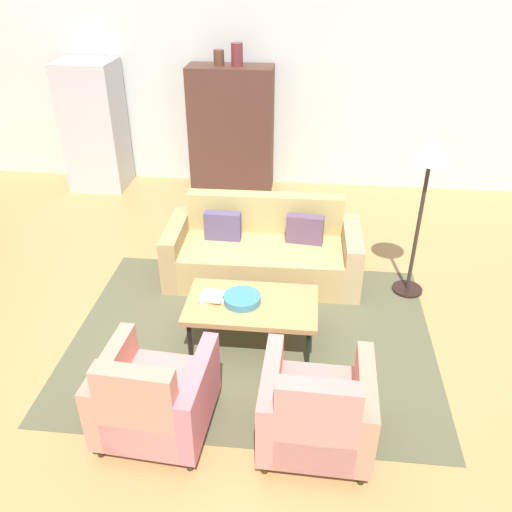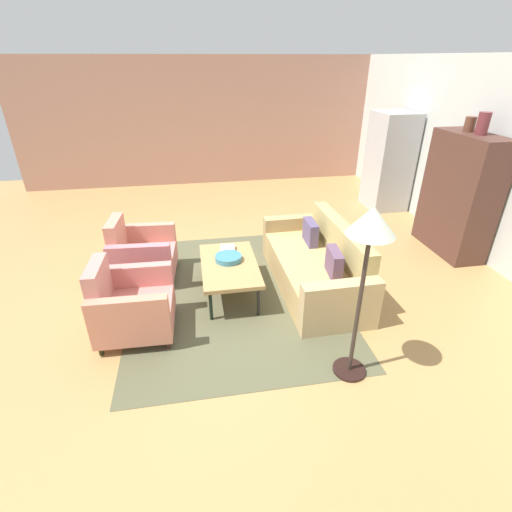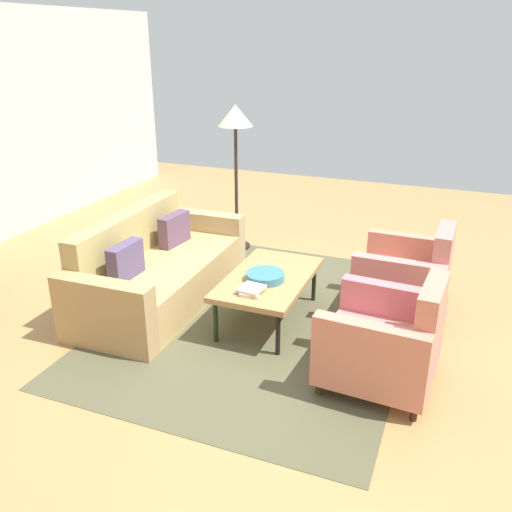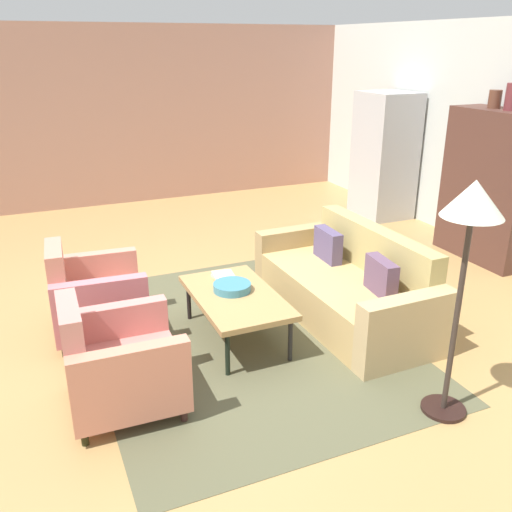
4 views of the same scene
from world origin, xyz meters
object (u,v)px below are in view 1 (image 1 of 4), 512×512
armchair_left (153,400)px  cabinet (232,130)px  fruit_bowl (242,299)px  vase_round (237,54)px  armchair_right (316,413)px  refrigerator (95,126)px  coffee_table (252,306)px  floor_lamp (429,165)px  book_stack (212,297)px  vase_tall (219,58)px  couch (263,251)px

armchair_left → cabinet: bearing=94.9°
fruit_bowl → vase_round: vase_round is taller
armchair_right → refrigerator: bearing=127.0°
armchair_left → fruit_bowl: bearing=69.8°
coffee_table → floor_lamp: size_ratio=0.70×
refrigerator → book_stack: bearing=-55.8°
armchair_left → book_stack: 1.22m
armchair_left → armchair_right: 1.20m
cabinet → refrigerator: bearing=-177.0°
vase_round → floor_lamp: vase_round is taller
fruit_bowl → refrigerator: refrigerator is taller
armchair_right → vase_tall: size_ratio=4.29×
cabinet → armchair_left: bearing=-89.0°
book_stack → coffee_table: bearing=-3.0°
armchair_right → book_stack: size_ratio=3.66×
armchair_right → cabinet: size_ratio=0.49×
armchair_left → floor_lamp: bearing=48.5°
armchair_left → coffee_table: bearing=66.4°
vase_tall → armchair_right: bearing=-73.1°
armchair_left → vase_tall: 4.99m
coffee_table → floor_lamp: (1.59, 1.00, 1.04)m
couch → refrigerator: size_ratio=1.14×
couch → floor_lamp: (1.59, -0.18, 1.16)m
vase_round → refrigerator: (-2.12, -0.10, -1.02)m
couch → floor_lamp: floor_lamp is taller
fruit_bowl → book_stack: 0.28m
coffee_table → cabinet: cabinet is taller
coffee_table → armchair_right: armchair_right is taller
armchair_left → fruit_bowl: (0.52, 1.17, 0.13)m
vase_tall → vase_round: bearing=0.0°
vase_round → coffee_table: bearing=-80.6°
vase_round → floor_lamp: bearing=-49.6°
refrigerator → couch: bearing=-40.1°
refrigerator → vase_tall: bearing=3.1°
refrigerator → floor_lamp: bearing=-29.8°
coffee_table → fruit_bowl: bearing=180.0°
coffee_table → vase_tall: 3.96m
armchair_left → refrigerator: (-2.11, 4.63, 0.58)m
coffee_table → vase_round: size_ratio=4.05×
cabinet → floor_lamp: 3.48m
armchair_left → armchair_right: (1.20, -0.00, 0.00)m
floor_lamp → cabinet: bearing=131.6°
fruit_bowl → vase_round: bearing=98.1°
armchair_right → vase_round: 5.14m
coffee_table → vase_round: bearing=99.4°
vase_tall → refrigerator: (-1.87, -0.10, -0.98)m
floor_lamp → refrigerator: bearing=150.2°
fruit_bowl → vase_tall: vase_tall is taller
armchair_right → cabinet: 4.94m
coffee_table → armchair_right: (0.60, -1.17, -0.06)m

